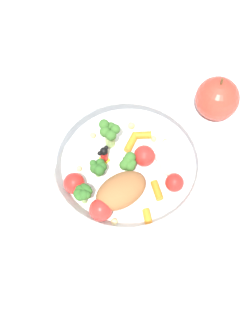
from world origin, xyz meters
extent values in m
plane|color=white|center=(0.00, 0.00, 0.00)|extent=(2.40, 2.40, 0.00)
cylinder|color=white|center=(-0.01, -0.01, 0.01)|extent=(0.22, 0.22, 0.01)
torus|color=white|center=(-0.01, -0.01, 0.05)|extent=(0.23, 0.23, 0.01)
ellipsoid|color=#935B33|center=(-0.02, 0.03, 0.03)|extent=(0.07, 0.09, 0.04)
cylinder|color=#7FAD5B|center=(0.03, 0.02, 0.02)|extent=(0.01, 0.01, 0.02)
sphere|color=#2D6023|center=(0.04, 0.02, 0.04)|extent=(0.01, 0.01, 0.01)
sphere|color=#2D6023|center=(0.03, 0.02, 0.03)|extent=(0.02, 0.02, 0.02)
sphere|color=#2D6023|center=(0.02, 0.02, 0.04)|extent=(0.02, 0.02, 0.02)
sphere|color=#2D6023|center=(0.02, 0.01, 0.04)|extent=(0.02, 0.02, 0.02)
sphere|color=#2D6023|center=(0.03, 0.01, 0.04)|extent=(0.01, 0.01, 0.01)
cylinder|color=#8EB766|center=(0.01, 0.06, 0.02)|extent=(0.01, 0.01, 0.02)
sphere|color=#2D6023|center=(0.02, 0.06, 0.04)|extent=(0.01, 0.01, 0.01)
sphere|color=#2D6023|center=(0.02, 0.07, 0.04)|extent=(0.02, 0.02, 0.02)
sphere|color=#2D6023|center=(0.01, 0.07, 0.04)|extent=(0.02, 0.02, 0.02)
sphere|color=#2D6023|center=(0.01, 0.07, 0.04)|extent=(0.02, 0.02, 0.02)
sphere|color=#2D6023|center=(0.01, 0.07, 0.04)|extent=(0.01, 0.01, 0.01)
sphere|color=#2D6023|center=(0.01, 0.06, 0.04)|extent=(0.01, 0.01, 0.01)
sphere|color=#2D6023|center=(0.01, 0.06, 0.04)|extent=(0.02, 0.02, 0.02)
sphere|color=#2D6023|center=(0.02, 0.06, 0.04)|extent=(0.01, 0.01, 0.01)
cylinder|color=#8EB766|center=(0.05, -0.04, 0.03)|extent=(0.02, 0.02, 0.03)
sphere|color=#386B28|center=(0.06, -0.04, 0.06)|extent=(0.02, 0.02, 0.02)
sphere|color=#386B28|center=(0.05, -0.03, 0.05)|extent=(0.02, 0.02, 0.02)
sphere|color=#386B28|center=(0.04, -0.03, 0.05)|extent=(0.02, 0.02, 0.02)
sphere|color=#386B28|center=(0.04, -0.04, 0.05)|extent=(0.02, 0.02, 0.02)
sphere|color=#386B28|center=(0.05, -0.04, 0.05)|extent=(0.02, 0.02, 0.02)
cylinder|color=#8EB766|center=(0.00, -0.02, 0.02)|extent=(0.01, 0.01, 0.01)
sphere|color=#386B28|center=(0.00, -0.02, 0.04)|extent=(0.02, 0.02, 0.02)
sphere|color=#386B28|center=(0.00, -0.01, 0.03)|extent=(0.01, 0.01, 0.01)
sphere|color=#386B28|center=(0.00, -0.01, 0.03)|extent=(0.02, 0.02, 0.02)
sphere|color=#386B28|center=(-0.01, -0.02, 0.03)|extent=(0.02, 0.02, 0.02)
sphere|color=#386B28|center=(-0.01, -0.02, 0.03)|extent=(0.01, 0.01, 0.01)
sphere|color=#386B28|center=(0.00, -0.03, 0.04)|extent=(0.02, 0.02, 0.02)
sphere|color=#386B28|center=(0.00, -0.02, 0.03)|extent=(0.02, 0.02, 0.02)
sphere|color=white|center=(-0.04, -0.07, 0.03)|extent=(0.03, 0.03, 0.03)
sphere|color=white|center=(-0.04, -0.06, 0.03)|extent=(0.03, 0.03, 0.03)
sphere|color=white|center=(-0.04, -0.07, 0.03)|extent=(0.03, 0.03, 0.03)
sphere|color=white|center=(-0.05, -0.06, 0.02)|extent=(0.03, 0.03, 0.03)
sphere|color=white|center=(-0.05, -0.07, 0.03)|extent=(0.04, 0.04, 0.04)
sphere|color=white|center=(-0.04, -0.08, 0.02)|extent=(0.03, 0.03, 0.03)
sphere|color=white|center=(-0.03, -0.08, 0.03)|extent=(0.03, 0.03, 0.03)
cube|color=yellow|center=(0.04, -0.01, 0.01)|extent=(0.02, 0.01, 0.00)
cylinder|color=red|center=(0.04, -0.01, 0.02)|extent=(0.01, 0.01, 0.02)
sphere|color=black|center=(0.04, -0.01, 0.04)|extent=(0.01, 0.01, 0.01)
sphere|color=black|center=(0.04, 0.00, 0.04)|extent=(0.01, 0.01, 0.01)
sphere|color=black|center=(0.04, -0.01, 0.04)|extent=(0.01, 0.01, 0.01)
cylinder|color=orange|center=(0.02, -0.08, 0.02)|extent=(0.03, 0.03, 0.01)
cylinder|color=orange|center=(-0.08, 0.03, 0.02)|extent=(0.03, 0.03, 0.01)
cylinder|color=orange|center=(0.02, -0.06, 0.02)|extent=(0.02, 0.04, 0.01)
cylinder|color=orange|center=(-0.06, -0.01, 0.02)|extent=(0.03, 0.03, 0.01)
sphere|color=red|center=(0.04, 0.06, 0.03)|extent=(0.03, 0.03, 0.03)
sphere|color=red|center=(-0.01, -0.05, 0.03)|extent=(0.03, 0.03, 0.03)
sphere|color=red|center=(-0.02, 0.07, 0.03)|extent=(0.03, 0.03, 0.03)
sphere|color=red|center=(-0.07, -0.04, 0.03)|extent=(0.03, 0.03, 0.03)
sphere|color=#D1B775|center=(0.06, 0.03, 0.02)|extent=(0.01, 0.01, 0.01)
sphere|color=#D1B775|center=(-0.04, 0.06, 0.02)|extent=(0.01, 0.01, 0.01)
sphere|color=tan|center=(0.04, -0.08, 0.02)|extent=(0.01, 0.01, 0.01)
sphere|color=tan|center=(0.00, -0.09, 0.02)|extent=(0.01, 0.01, 0.01)
sphere|color=tan|center=(0.08, -0.03, 0.02)|extent=(0.01, 0.01, 0.01)
sphere|color=tan|center=(-0.02, -0.09, 0.02)|extent=(0.01, 0.01, 0.01)
sphere|color=#BC3828|center=(-0.04, -0.20, 0.04)|extent=(0.07, 0.07, 0.07)
cylinder|color=brown|center=(-0.04, -0.20, 0.08)|extent=(0.00, 0.00, 0.01)
camera|label=1|loc=(-0.23, 0.27, 0.66)|focal=51.36mm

